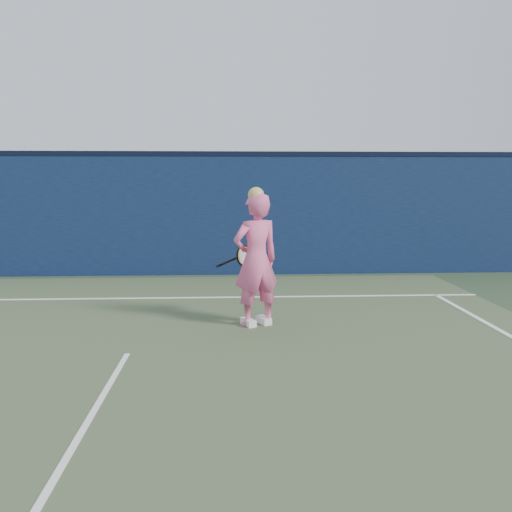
{
  "coord_description": "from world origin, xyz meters",
  "views": [
    {
      "loc": [
        1.19,
        -5.11,
        2.0
      ],
      "look_at": [
        1.55,
        2.23,
        0.97
      ],
      "focal_mm": 38.0,
      "sensor_mm": 36.0,
      "label": 1
    }
  ],
  "objects": [
    {
      "name": "backstop_wall",
      "position": [
        0.0,
        6.5,
        1.25
      ],
      "size": [
        24.0,
        0.4,
        2.5
      ],
      "primitive_type": "cube",
      "color": "#0D193A",
      "rests_on": "ground"
    },
    {
      "name": "player",
      "position": [
        1.55,
        2.23,
        0.92
      ],
      "size": [
        0.79,
        0.68,
        1.91
      ],
      "rotation": [
        0.0,
        0.0,
        3.57
      ],
      "color": "#F05D93",
      "rests_on": "ground"
    },
    {
      "name": "court_surface",
      "position": [
        0.0,
        -2.0,
        0.0
      ],
      "size": [
        11.0,
        16.0,
        0.01
      ],
      "primitive_type": "cube",
      "color": "#415032",
      "rests_on": "ground"
    },
    {
      "name": "ground",
      "position": [
        0.0,
        0.0,
        0.0
      ],
      "size": [
        80.0,
        80.0,
        0.0
      ],
      "primitive_type": "plane",
      "color": "#2B442A",
      "rests_on": "ground"
    },
    {
      "name": "court_lines",
      "position": [
        0.0,
        -0.33,
        0.01
      ],
      "size": [
        11.0,
        12.04,
        0.01
      ],
      "color": "white",
      "rests_on": "court_surface"
    },
    {
      "name": "racket",
      "position": [
        1.37,
        2.65,
        0.91
      ],
      "size": [
        0.54,
        0.37,
        0.33
      ],
      "rotation": [
        0.0,
        0.0,
        0.47
      ],
      "color": "black",
      "rests_on": "ground"
    },
    {
      "name": "wall_cap",
      "position": [
        0.0,
        6.5,
        2.55
      ],
      "size": [
        24.0,
        0.42,
        0.1
      ],
      "primitive_type": "cube",
      "color": "black",
      "rests_on": "backstop_wall"
    }
  ]
}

